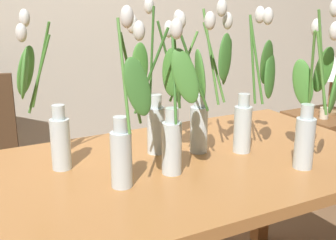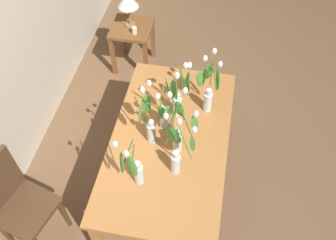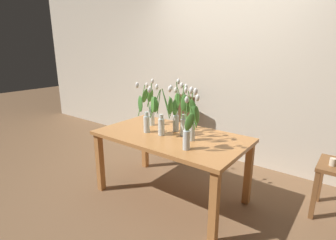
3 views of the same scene
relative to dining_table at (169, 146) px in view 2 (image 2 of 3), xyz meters
The scene contains 13 objects.
ground_plane 0.65m from the dining_table, ahead, with size 18.00×18.00×0.00m, color brown.
dining_table is the anchor object (origin of this frame).
tulip_vase_0 0.32m from the dining_table, 96.56° to the left, with size 0.20×0.13×0.58m.
tulip_vase_1 0.34m from the dining_table, 133.16° to the right, with size 0.29×0.28×0.54m.
tulip_vase_2 0.40m from the dining_table, ahead, with size 0.13×0.13×0.55m.
tulip_vase_3 0.39m from the dining_table, 156.57° to the right, with size 0.13×0.21×0.56m.
tulip_vase_4 0.33m from the dining_table, 19.62° to the left, with size 0.26×0.14×0.58m.
tulip_vase_5 0.53m from the dining_table, 159.33° to the left, with size 0.17×0.17×0.54m.
tulip_vase_6 0.54m from the dining_table, 31.91° to the right, with size 0.15×0.21×0.58m.
dining_chair 1.23m from the dining_table, 120.10° to the left, with size 0.49×0.49×0.93m.
side_table 1.72m from the dining_table, 24.57° to the left, with size 0.44×0.44×0.55m.
table_lamp 1.75m from the dining_table, 24.78° to the left, with size 0.22×0.22×0.40m.
pillar_candle 1.59m from the dining_table, 24.08° to the left, with size 0.06×0.06×0.07m, color beige.
Camera 2 is at (-1.64, -0.30, 3.05)m, focal length 39.49 mm.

